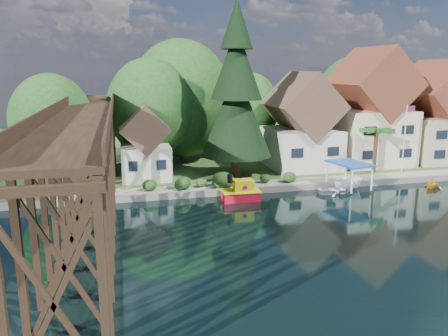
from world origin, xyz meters
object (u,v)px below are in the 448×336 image
Objects in this scene: house_center at (369,114)px; boat_yellow at (433,182)px; trestle_bridge at (88,151)px; house_left at (301,128)px; boat_white_a at (337,188)px; conifer at (236,93)px; tugboat at (241,192)px; shed at (145,147)px; boat_canopy at (349,178)px; palm_tree at (377,132)px; house_right at (436,118)px; flagpole at (406,132)px.

boat_yellow is at bearing -84.56° from house_center.
house_left reaches higher than trestle_bridge.
conifer is at bearing 43.16° from boat_white_a.
house_center reaches higher than tugboat.
shed is 20.93m from boat_canopy.
shed is at bearing -175.23° from house_left.
trestle_bridge is 3.18× the size of house_center.
palm_tree is at bearing -112.44° from house_center.
conifer is 14.02m from boat_white_a.
house_right is at bearing 2.39° from shed.
boat_canopy reaches higher than boat_yellow.
boat_canopy is at bearing 4.49° from trestle_bridge.
flagpole is at bearing -30.73° from house_left.
trestle_bridge is 33.37m from boat_yellow.
shed is 12.02m from tugboat.
flagpole is 1.57× the size of boat_canopy.
palm_tree is at bearing -33.42° from house_left.
trestle_bridge reaches higher than boat_yellow.
house_left is at bearing 146.58° from palm_tree.
house_left is at bearing 25.21° from trestle_bridge.
house_center is at bearing 4.24° from shed.
boat_white_a is at bearing -157.77° from boat_canopy.
house_center is 18.03m from conifer.
palm_tree is (6.91, -4.56, -0.06)m from house_left.
conifer reaches higher than house_left.
house_center is 3.90× the size of tugboat.
shed is 0.43× the size of conifer.
conifer reaches higher than boat_white_a.
house_right is at bearing 34.86° from flagpole.
flagpole is 20.54m from tugboat.
house_left is 0.60× the size of conifer.
trestle_bridge is at bearing -160.51° from house_center.
flagpole is 3.38× the size of boat_yellow.
tugboat is at bearing -162.51° from palm_tree.
shed reaches higher than tugboat.
conifer reaches higher than shed.
house_center reaches higher than house_left.
boat_canopy is (1.39, -8.91, -3.95)m from house_left.
boat_canopy is 8.77m from boat_yellow.
boat_yellow is at bearing -127.75° from house_right.
trestle_bridge is 3.55× the size of house_right.
house_right reaches higher than flagpole.
shed is at bearing 133.91° from tugboat.
tugboat is at bearing -175.17° from boat_canopy.
conifer is at bearing -6.72° from shed.
boat_white_a is 0.82× the size of boat_canopy.
boat_yellow is at bearing -100.95° from boat_white_a.
boat_white_a is at bearing -152.29° from house_right.
tugboat is (-1.42, -7.25, -8.55)m from conifer.
house_center reaches higher than boat_yellow.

